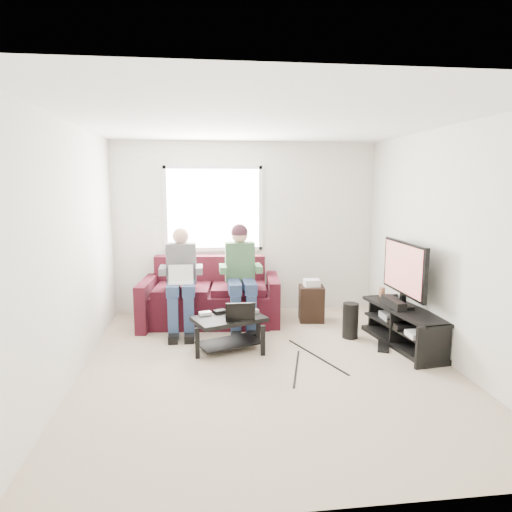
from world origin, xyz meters
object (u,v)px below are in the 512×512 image
object	(u,v)px
subwoofer	(350,321)
end_table	(311,302)
coffee_table	(229,326)
tv	(404,270)
sofa	(211,299)
tv_stand	(405,329)

from	to	relation	value
subwoofer	end_table	size ratio (longest dim) A/B	0.75
coffee_table	end_table	distance (m)	1.63
tv	end_table	distance (m)	1.52
coffee_table	subwoofer	distance (m)	1.60
sofa	subwoofer	xyz separation A→B (m)	(1.77, -0.92, -0.10)
sofa	coffee_table	bearing A→B (deg)	-81.07
tv	end_table	world-z (taller)	tv
end_table	coffee_table	bearing A→B (deg)	-140.62
coffee_table	subwoofer	xyz separation A→B (m)	(1.58, 0.25, -0.07)
coffee_table	tv	size ratio (longest dim) A/B	0.85
tv_stand	subwoofer	xyz separation A→B (m)	(-0.57, 0.36, 0.02)
sofa	subwoofer	size ratio (longest dim) A/B	4.43
coffee_table	subwoofer	bearing A→B (deg)	8.86
coffee_table	subwoofer	size ratio (longest dim) A/B	2.05
sofa	end_table	xyz separation A→B (m)	(1.44, -0.13, -0.06)
sofa	tv	bearing A→B (deg)	-26.85
tv_stand	end_table	bearing A→B (deg)	127.96
sofa	end_table	distance (m)	1.45
tv	tv_stand	bearing A→B (deg)	-88.53
coffee_table	tv	world-z (taller)	tv
sofa	tv	xyz separation A→B (m)	(2.34, -1.18, 0.60)
sofa	coffee_table	distance (m)	1.18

